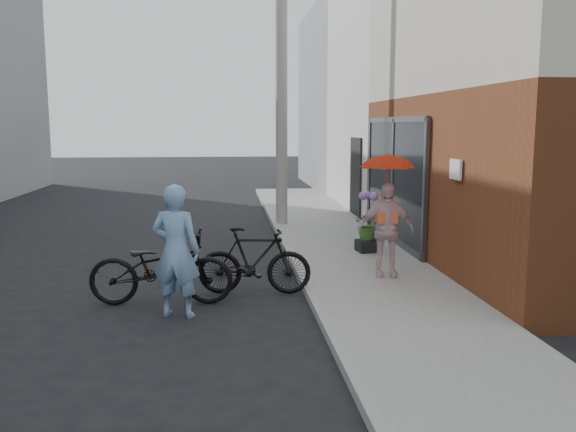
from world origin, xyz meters
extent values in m
plane|color=black|center=(0.00, 0.00, 0.00)|extent=(80.00, 80.00, 0.00)
cube|color=gray|center=(2.10, 2.00, 0.06)|extent=(2.20, 24.00, 0.12)
cube|color=#9E9E99|center=(0.94, 2.00, 0.06)|extent=(0.12, 24.00, 0.12)
cube|color=black|center=(3.16, 3.50, 1.36)|extent=(0.06, 3.80, 2.40)
cube|color=white|center=(3.16, 0.20, 1.82)|extent=(0.04, 0.40, 0.30)
cube|color=silver|center=(7.20, 9.00, 3.50)|extent=(8.00, 6.00, 7.00)
cube|color=gray|center=(7.20, 16.00, 3.50)|extent=(8.00, 8.00, 7.00)
cylinder|color=#9E9E99|center=(1.10, 6.00, 3.50)|extent=(0.28, 0.28, 7.00)
imported|color=#78A5D5|center=(-0.90, -0.75, 0.87)|extent=(0.72, 0.57, 1.74)
imported|color=black|center=(-1.16, -0.18, 0.52)|extent=(2.01, 0.80, 1.04)
imported|color=black|center=(0.15, 0.21, 0.50)|extent=(1.71, 0.66, 1.00)
imported|color=silver|center=(2.23, 0.61, 0.86)|extent=(0.90, 0.45, 1.48)
imported|color=red|center=(2.23, 0.61, 1.95)|extent=(0.81, 0.81, 0.71)
cube|color=black|center=(2.40, 2.48, 0.23)|extent=(0.45, 0.45, 0.21)
imported|color=#3A692A|center=(2.40, 2.48, 0.63)|extent=(0.54, 0.47, 0.60)
camera|label=1|loc=(-0.26, -8.54, 2.47)|focal=38.00mm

